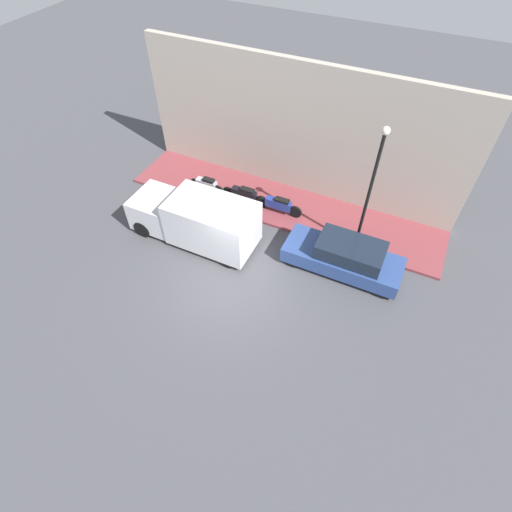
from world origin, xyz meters
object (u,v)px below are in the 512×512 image
object	(u,v)px
delivery_van	(195,219)
motorcycle_black	(244,195)
parked_car	(345,257)
motorcycle_blue	(279,204)
scooter_silver	(207,186)
streetlamp	(372,182)

from	to	relation	value
delivery_van	motorcycle_black	bearing A→B (deg)	-16.33
delivery_van	parked_car	bearing A→B (deg)	-80.88
parked_car	delivery_van	world-z (taller)	delivery_van
motorcycle_black	motorcycle_blue	bearing A→B (deg)	-88.26
parked_car	delivery_van	distance (m)	5.94
delivery_van	motorcycle_blue	size ratio (longest dim) A/B	2.41
delivery_van	scooter_silver	bearing A→B (deg)	20.96
motorcycle_black	scooter_silver	bearing A→B (deg)	98.32
motorcycle_blue	parked_car	bearing A→B (deg)	-117.94
scooter_silver	motorcycle_blue	bearing A→B (deg)	-84.82
delivery_van	motorcycle_black	size ratio (longest dim) A/B	2.41
motorcycle_black	motorcycle_blue	world-z (taller)	motorcycle_black
streetlamp	motorcycle_black	bearing A→B (deg)	84.56
scooter_silver	motorcycle_blue	world-z (taller)	scooter_silver
parked_car	streetlamp	distance (m)	2.89
parked_car	streetlamp	world-z (taller)	streetlamp
scooter_silver	streetlamp	xyz separation A→B (m)	(-0.24, -6.94, 2.64)
parked_car	motorcycle_black	world-z (taller)	parked_car
motorcycle_black	streetlamp	distance (m)	5.88
delivery_van	streetlamp	distance (m)	6.76
delivery_van	streetlamp	xyz separation A→B (m)	(2.22, -5.99, 2.21)
parked_car	motorcycle_blue	bearing A→B (deg)	62.06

